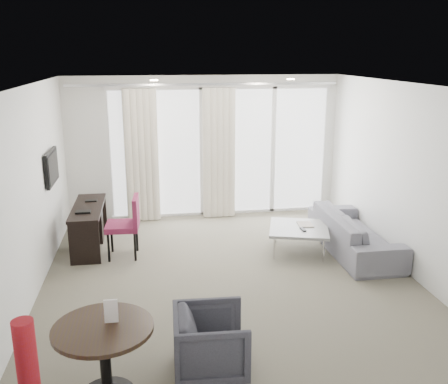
{
  "coord_description": "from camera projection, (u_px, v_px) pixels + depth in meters",
  "views": [
    {
      "loc": [
        -1.02,
        -6.06,
        2.99
      ],
      "look_at": [
        0.0,
        0.6,
        1.1
      ],
      "focal_mm": 40.0,
      "sensor_mm": 36.0,
      "label": 1
    }
  ],
  "objects": [
    {
      "name": "floor",
      "position": [
        231.0,
        282.0,
        6.72
      ],
      "size": [
        5.0,
        6.0,
        0.0
      ],
      "primitive_type": "cube",
      "color": "#645F4F",
      "rests_on": "ground"
    },
    {
      "name": "ceiling",
      "position": [
        232.0,
        86.0,
        6.02
      ],
      "size": [
        5.0,
        6.0,
        0.0
      ],
      "primitive_type": "cube",
      "color": "white",
      "rests_on": "ground"
    },
    {
      "name": "wall_left",
      "position": [
        27.0,
        198.0,
        6.0
      ],
      "size": [
        0.0,
        6.0,
        2.6
      ],
      "primitive_type": "cube",
      "color": "silver",
      "rests_on": "ground"
    },
    {
      "name": "wall_right",
      "position": [
        413.0,
        182.0,
        6.73
      ],
      "size": [
        0.0,
        6.0,
        2.6
      ],
      "primitive_type": "cube",
      "color": "silver",
      "rests_on": "ground"
    },
    {
      "name": "wall_front",
      "position": [
        301.0,
        301.0,
        3.51
      ],
      "size": [
        5.0,
        0.0,
        2.6
      ],
      "primitive_type": "cube",
      "color": "silver",
      "rests_on": "ground"
    },
    {
      "name": "window_panel",
      "position": [
        220.0,
        152.0,
        9.28
      ],
      "size": [
        4.0,
        0.02,
        2.38
      ],
      "primitive_type": null,
      "color": "white",
      "rests_on": "ground"
    },
    {
      "name": "window_frame",
      "position": [
        221.0,
        152.0,
        9.27
      ],
      "size": [
        4.1,
        0.06,
        2.44
      ],
      "primitive_type": null,
      "color": "white",
      "rests_on": "ground"
    },
    {
      "name": "curtain_left",
      "position": [
        142.0,
        156.0,
        8.91
      ],
      "size": [
        0.6,
        0.2,
        2.38
      ],
      "primitive_type": null,
      "color": "beige",
      "rests_on": "ground"
    },
    {
      "name": "curtain_right",
      "position": [
        219.0,
        154.0,
        9.12
      ],
      "size": [
        0.6,
        0.2,
        2.38
      ],
      "primitive_type": null,
      "color": "beige",
      "rests_on": "ground"
    },
    {
      "name": "curtain_track",
      "position": [
        205.0,
        84.0,
        8.74
      ],
      "size": [
        4.8,
        0.04,
        0.04
      ],
      "primitive_type": null,
      "color": "#B2B2B7",
      "rests_on": "ceiling"
    },
    {
      "name": "downlight_a",
      "position": [
        154.0,
        80.0,
        7.41
      ],
      "size": [
        0.12,
        0.12,
        0.02
      ],
      "primitive_type": "cylinder",
      "color": "#FFE0B2",
      "rests_on": "ceiling"
    },
    {
      "name": "downlight_b",
      "position": [
        291.0,
        79.0,
        7.72
      ],
      "size": [
        0.12,
        0.12,
        0.02
      ],
      "primitive_type": "cylinder",
      "color": "#FFE0B2",
      "rests_on": "ceiling"
    },
    {
      "name": "desk",
      "position": [
        89.0,
        227.0,
        7.84
      ],
      "size": [
        0.45,
        1.45,
        0.68
      ],
      "primitive_type": null,
      "color": "black",
      "rests_on": "floor"
    },
    {
      "name": "tv",
      "position": [
        52.0,
        167.0,
        7.38
      ],
      "size": [
        0.05,
        0.8,
        0.5
      ],
      "primitive_type": null,
      "color": "black",
      "rests_on": "wall_left"
    },
    {
      "name": "desk_chair",
      "position": [
        122.0,
        227.0,
        7.46
      ],
      "size": [
        0.54,
        0.51,
        0.94
      ],
      "primitive_type": null,
      "rotation": [
        0.0,
        0.0,
        -0.06
      ],
      "color": "maroon",
      "rests_on": "floor"
    },
    {
      "name": "round_table",
      "position": [
        105.0,
        362.0,
        4.4
      ],
      "size": [
        1.12,
        1.12,
        0.7
      ],
      "primitive_type": null,
      "rotation": [
        0.0,
        0.0,
        -0.34
      ],
      "color": "black",
      "rests_on": "floor"
    },
    {
      "name": "menu_card",
      "position": [
        112.0,
        321.0,
        4.37
      ],
      "size": [
        0.12,
        0.02,
        0.22
      ],
      "primitive_type": null,
      "rotation": [
        0.0,
        0.0,
        -0.01
      ],
      "color": "white",
      "rests_on": "round_table"
    },
    {
      "name": "tub_armchair",
      "position": [
        211.0,
        342.0,
        4.76
      ],
      "size": [
        0.73,
        0.71,
        0.64
      ],
      "primitive_type": "imported",
      "rotation": [
        0.0,
        0.0,
        1.53
      ],
      "color": "#32323B",
      "rests_on": "floor"
    },
    {
      "name": "coffee_table",
      "position": [
        298.0,
        239.0,
        7.72
      ],
      "size": [
        1.09,
        1.09,
        0.4
      ],
      "primitive_type": null,
      "rotation": [
        0.0,
        0.0,
        -0.28
      ],
      "color": "gray",
      "rests_on": "floor"
    },
    {
      "name": "remote",
      "position": [
        303.0,
        232.0,
        7.55
      ],
      "size": [
        0.06,
        0.16,
        0.02
      ],
      "primitive_type": null,
      "rotation": [
        0.0,
        0.0,
        0.07
      ],
      "color": "black",
      "rests_on": "coffee_table"
    },
    {
      "name": "magazine",
      "position": [
        305.0,
        227.0,
        7.79
      ],
      "size": [
        0.26,
        0.32,
        0.02
      ],
      "primitive_type": null,
      "rotation": [
        0.0,
        0.0,
        -0.08
      ],
      "color": "gray",
      "rests_on": "coffee_table"
    },
    {
      "name": "sofa",
      "position": [
        354.0,
        232.0,
        7.71
      ],
      "size": [
        0.82,
        2.09,
        0.61
      ],
      "primitive_type": "imported",
      "rotation": [
        0.0,
        0.0,
        1.57
      ],
      "color": "slate",
      "rests_on": "floor"
    },
    {
      "name": "terrace_slab",
      "position": [
        211.0,
        195.0,
        11.06
      ],
      "size": [
        5.6,
        3.0,
        0.12
      ],
      "primitive_type": "cube",
      "color": "#4D4D50",
      "rests_on": "ground"
    },
    {
      "name": "rattan_chair_a",
      "position": [
        232.0,
        177.0,
        10.69
      ],
      "size": [
        0.64,
        0.64,
        0.83
      ],
      "primitive_type": null,
      "rotation": [
        0.0,
        0.0,
        -0.14
      ],
      "color": "brown",
      "rests_on": "terrace_slab"
    },
    {
      "name": "rattan_chair_b",
      "position": [
        269.0,
        169.0,
        11.36
      ],
      "size": [
        0.63,
        0.63,
        0.86
      ],
      "primitive_type": null,
      "rotation": [
        0.0,
        0.0,
        -0.08
      ],
      "color": "brown",
      "rests_on": "terrace_slab"
    },
    {
      "name": "rattan_table",
      "position": [
        288.0,
        187.0,
        10.52
      ],
      "size": [
        0.6,
        0.6,
        0.52
      ],
      "primitive_type": null,
      "rotation": [
        0.0,
        0.0,
        -0.18
      ],
      "color": "brown",
      "rests_on": "terrace_slab"
    },
    {
      "name": "balustrade",
      "position": [
        203.0,
        157.0,
        12.29
      ],
      "size": [
        5.5,
        0.06,
        1.05
      ],
      "primitive_type": null,
      "color": "#B2B2B7",
      "rests_on": "terrace_slab"
    }
  ]
}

